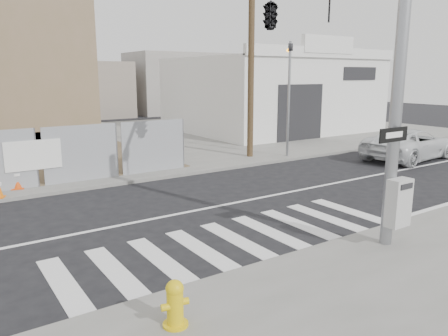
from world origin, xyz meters
TOP-DOWN VIEW (x-y plane):
  - ground at (0.00, 0.00)m, footprint 100.00×100.00m
  - sidewalk_far at (0.00, 14.00)m, footprint 50.00×20.00m
  - signal_pole at (2.49, -2.05)m, footprint 0.96×5.87m
  - far_signal_pole at (8.00, 4.60)m, footprint 0.16×0.20m
  - concrete_wall_right at (-0.50, 14.08)m, footprint 5.50×1.30m
  - auto_shop at (14.00, 12.97)m, footprint 12.00×10.20m
  - utility_pole_right at (6.50, 5.50)m, footprint 1.60×0.28m
  - fire_hydrant at (-2.98, -5.10)m, footprint 0.47×0.47m
  - suv at (12.54, 1.29)m, footprint 5.40×2.91m
  - traffic_cone_d at (-3.55, 5.09)m, footprint 0.45×0.45m

SIDE VIEW (x-z plane):
  - ground at x=0.00m, z-range 0.00..0.00m
  - sidewalk_far at x=0.00m, z-range 0.00..0.12m
  - fire_hydrant at x=-2.98m, z-range 0.12..0.86m
  - traffic_cone_d at x=-3.55m, z-range 0.11..0.87m
  - suv at x=12.54m, z-range 0.00..1.44m
  - auto_shop at x=14.00m, z-range -0.44..5.51m
  - concrete_wall_right at x=-0.50m, z-range -0.62..7.38m
  - far_signal_pole at x=8.00m, z-range 0.68..6.28m
  - signal_pole at x=2.49m, z-range 1.28..8.28m
  - utility_pole_right at x=6.50m, z-range 0.20..10.20m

